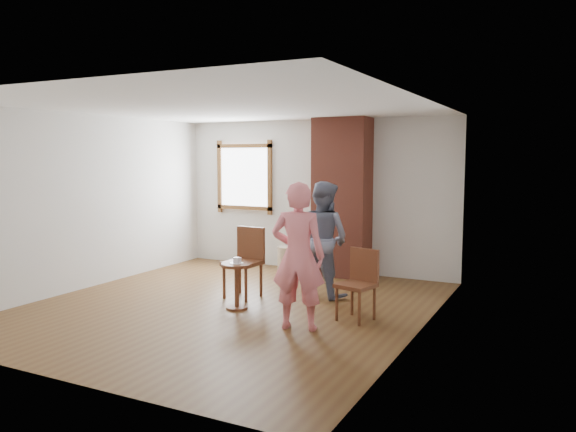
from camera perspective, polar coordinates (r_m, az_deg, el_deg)
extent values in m
plane|color=brown|center=(7.54, -5.99, -9.13)|extent=(5.50, 5.50, 0.00)
cube|color=silver|center=(9.73, 2.73, 2.09)|extent=(5.00, 0.04, 2.60)
cube|color=silver|center=(8.91, -19.73, 1.38)|extent=(0.04, 5.50, 2.60)
cube|color=silver|center=(6.32, 13.31, -0.21)|extent=(0.04, 5.50, 2.60)
cube|color=white|center=(7.31, -6.22, 10.96)|extent=(5.00, 5.50, 0.04)
cube|color=brown|center=(10.32, -4.48, 3.98)|extent=(1.14, 0.06, 1.34)
cube|color=white|center=(10.34, -4.42, 3.98)|extent=(1.00, 0.02, 1.20)
cube|color=brown|center=(9.26, 5.49, 1.87)|extent=(0.90, 0.50, 2.60)
cylinder|color=#C2AD8C|center=(9.70, -0.10, -4.38)|extent=(0.39, 0.39, 0.43)
cylinder|color=black|center=(10.23, -5.27, -4.64)|extent=(0.20, 0.20, 0.15)
cube|color=brown|center=(7.89, -4.64, -4.78)|extent=(0.49, 0.49, 0.05)
cylinder|color=brown|center=(7.91, -6.51, -6.60)|extent=(0.04, 0.04, 0.49)
cylinder|color=brown|center=(7.69, -4.30, -6.93)|extent=(0.04, 0.04, 0.49)
cylinder|color=brown|center=(8.20, -4.93, -6.13)|extent=(0.04, 0.04, 0.49)
cylinder|color=brown|center=(7.99, -2.76, -6.43)|extent=(0.04, 0.04, 0.49)
cube|color=brown|center=(8.02, -3.79, -2.83)|extent=(0.46, 0.08, 0.49)
cube|color=brown|center=(6.84, 6.90, -7.02)|extent=(0.49, 0.49, 0.05)
cylinder|color=brown|center=(6.85, 4.97, -8.82)|extent=(0.04, 0.04, 0.43)
cylinder|color=brown|center=(6.67, 7.26, -9.25)|extent=(0.04, 0.04, 0.43)
cylinder|color=brown|center=(7.11, 6.52, -8.29)|extent=(0.04, 0.04, 0.43)
cylinder|color=brown|center=(6.94, 8.76, -8.68)|extent=(0.04, 0.04, 0.43)
cube|color=brown|center=(6.94, 7.76, -5.02)|extent=(0.40, 0.13, 0.43)
cylinder|color=brown|center=(7.29, -5.25, -4.97)|extent=(0.40, 0.40, 0.04)
cylinder|color=brown|center=(7.35, -5.23, -7.19)|extent=(0.06, 0.06, 0.54)
cylinder|color=brown|center=(7.42, -5.20, -9.26)|extent=(0.28, 0.28, 0.03)
cylinder|color=white|center=(7.29, -5.25, -4.78)|extent=(0.18, 0.18, 0.01)
cube|color=white|center=(7.27, -5.18, -4.53)|extent=(0.08, 0.07, 0.06)
imported|color=#161E3D|center=(7.93, 3.59, -2.35)|extent=(0.92, 0.80, 1.63)
imported|color=pink|center=(6.38, 1.04, -4.09)|extent=(0.70, 0.55, 1.69)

